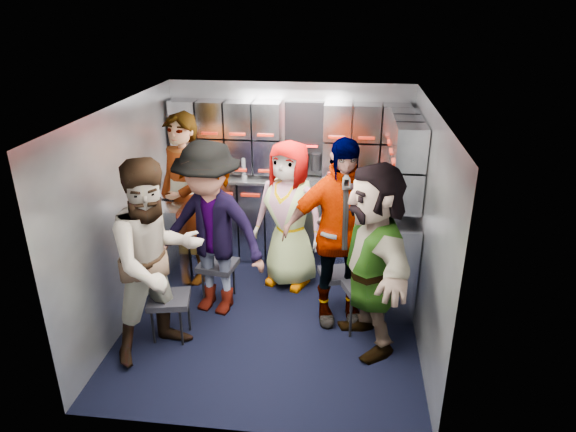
# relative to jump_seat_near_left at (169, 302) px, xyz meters

# --- Properties ---
(floor) EXTENTS (3.00, 3.00, 0.00)m
(floor) POSITION_rel_jump_seat_near_left_xyz_m (0.89, 0.44, -0.39)
(floor) COLOR black
(floor) RESTS_ON ground
(wall_back) EXTENTS (2.80, 0.04, 2.10)m
(wall_back) POSITION_rel_jump_seat_near_left_xyz_m (0.89, 1.94, 0.66)
(wall_back) COLOR #8F959D
(wall_back) RESTS_ON ground
(wall_left) EXTENTS (0.04, 3.00, 2.10)m
(wall_left) POSITION_rel_jump_seat_near_left_xyz_m (-0.51, 0.44, 0.66)
(wall_left) COLOR #8F959D
(wall_left) RESTS_ON ground
(wall_right) EXTENTS (0.04, 3.00, 2.10)m
(wall_right) POSITION_rel_jump_seat_near_left_xyz_m (2.29, 0.44, 0.66)
(wall_right) COLOR #8F959D
(wall_right) RESTS_ON ground
(ceiling) EXTENTS (2.80, 3.00, 0.02)m
(ceiling) POSITION_rel_jump_seat_near_left_xyz_m (0.89, 0.44, 1.71)
(ceiling) COLOR silver
(ceiling) RESTS_ON wall_back
(cart_bank_back) EXTENTS (2.68, 0.38, 0.99)m
(cart_bank_back) POSITION_rel_jump_seat_near_left_xyz_m (0.89, 1.73, 0.11)
(cart_bank_back) COLOR #9FA3AE
(cart_bank_back) RESTS_ON ground
(cart_bank_left) EXTENTS (0.38, 0.76, 0.99)m
(cart_bank_left) POSITION_rel_jump_seat_near_left_xyz_m (-0.30, 1.00, 0.11)
(cart_bank_left) COLOR #9FA3AE
(cart_bank_left) RESTS_ON ground
(counter) EXTENTS (2.68, 0.42, 0.03)m
(counter) POSITION_rel_jump_seat_near_left_xyz_m (0.89, 1.73, 0.63)
(counter) COLOR silver
(counter) RESTS_ON cart_bank_back
(locker_bank_back) EXTENTS (2.68, 0.28, 0.82)m
(locker_bank_back) POSITION_rel_jump_seat_near_left_xyz_m (0.89, 1.79, 1.10)
(locker_bank_back) COLOR #9FA3AE
(locker_bank_back) RESTS_ON wall_back
(locker_bank_right) EXTENTS (0.28, 1.00, 0.82)m
(locker_bank_right) POSITION_rel_jump_seat_near_left_xyz_m (2.14, 1.14, 1.10)
(locker_bank_right) COLOR #9FA3AE
(locker_bank_right) RESTS_ON wall_right
(right_cabinet) EXTENTS (0.28, 1.20, 1.00)m
(right_cabinet) POSITION_rel_jump_seat_near_left_xyz_m (2.14, 1.04, 0.11)
(right_cabinet) COLOR #9FA3AE
(right_cabinet) RESTS_ON ground
(coffee_niche) EXTENTS (0.46, 0.16, 0.84)m
(coffee_niche) POSITION_rel_jump_seat_near_left_xyz_m (1.07, 1.85, 1.08)
(coffee_niche) COLOR black
(coffee_niche) RESTS_ON wall_back
(red_latch_strip) EXTENTS (2.60, 0.02, 0.03)m
(red_latch_strip) POSITION_rel_jump_seat_near_left_xyz_m (0.89, 1.53, 0.49)
(red_latch_strip) COLOR #A11A0B
(red_latch_strip) RESTS_ON cart_bank_back
(jump_seat_near_left) EXTENTS (0.43, 0.42, 0.44)m
(jump_seat_near_left) POSITION_rel_jump_seat_near_left_xyz_m (0.00, 0.00, 0.00)
(jump_seat_near_left) COLOR black
(jump_seat_near_left) RESTS_ON ground
(jump_seat_mid_left) EXTENTS (0.41, 0.40, 0.44)m
(jump_seat_mid_left) POSITION_rel_jump_seat_near_left_xyz_m (0.28, 0.70, -0.00)
(jump_seat_mid_left) COLOR black
(jump_seat_mid_left) RESTS_ON ground
(jump_seat_center) EXTENTS (0.37, 0.35, 0.43)m
(jump_seat_center) POSITION_rel_jump_seat_near_left_xyz_m (0.98, 1.33, -0.01)
(jump_seat_center) COLOR black
(jump_seat_center) RESTS_ON ground
(jump_seat_mid_right) EXTENTS (0.43, 0.41, 0.41)m
(jump_seat_mid_right) POSITION_rel_jump_seat_near_left_xyz_m (1.53, 0.69, -0.02)
(jump_seat_mid_right) COLOR black
(jump_seat_mid_right) RESTS_ON ground
(jump_seat_near_right) EXTENTS (0.51, 0.50, 0.48)m
(jump_seat_near_right) POSITION_rel_jump_seat_near_left_xyz_m (1.82, 0.32, 0.04)
(jump_seat_near_right) COLOR black
(jump_seat_near_right) RESTS_ON ground
(attendant_standing) EXTENTS (0.83, 0.74, 1.90)m
(attendant_standing) POSITION_rel_jump_seat_near_left_xyz_m (-0.16, 1.12, 0.56)
(attendant_standing) COLOR black
(attendant_standing) RESTS_ON ground
(attendant_arc_a) EXTENTS (1.10, 1.11, 1.81)m
(attendant_arc_a) POSITION_rel_jump_seat_near_left_xyz_m (0.00, -0.18, 0.52)
(attendant_arc_a) COLOR black
(attendant_arc_a) RESTS_ON ground
(attendant_arc_b) EXTENTS (1.28, 0.93, 1.78)m
(attendant_arc_b) POSITION_rel_jump_seat_near_left_xyz_m (0.28, 0.52, 0.50)
(attendant_arc_b) COLOR black
(attendant_arc_b) RESTS_ON ground
(attendant_arc_c) EXTENTS (0.93, 0.75, 1.63)m
(attendant_arc_c) POSITION_rel_jump_seat_near_left_xyz_m (0.98, 1.15, 0.43)
(attendant_arc_c) COLOR black
(attendant_arc_c) RESTS_ON ground
(attendant_arc_d) EXTENTS (1.16, 0.68, 1.85)m
(attendant_arc_d) POSITION_rel_jump_seat_near_left_xyz_m (1.53, 0.51, 0.54)
(attendant_arc_d) COLOR black
(attendant_arc_d) RESTS_ON ground
(attendant_arc_e) EXTENTS (1.10, 1.70, 1.75)m
(attendant_arc_e) POSITION_rel_jump_seat_near_left_xyz_m (1.82, 0.14, 0.49)
(attendant_arc_e) COLOR black
(attendant_arc_e) RESTS_ON ground
(bottle_left) EXTENTS (0.07, 0.07, 0.25)m
(bottle_left) POSITION_rel_jump_seat_near_left_xyz_m (0.39, 1.68, 0.77)
(bottle_left) COLOR white
(bottle_left) RESTS_ON counter
(bottle_mid) EXTENTS (0.06, 0.06, 0.22)m
(bottle_mid) POSITION_rel_jump_seat_near_left_xyz_m (0.87, 1.68, 0.75)
(bottle_mid) COLOR white
(bottle_mid) RESTS_ON counter
(bottle_right) EXTENTS (0.07, 0.07, 0.23)m
(bottle_right) POSITION_rel_jump_seat_near_left_xyz_m (1.46, 1.68, 0.76)
(bottle_right) COLOR white
(bottle_right) RESTS_ON counter
(cup_left) EXTENTS (0.07, 0.07, 0.11)m
(cup_left) POSITION_rel_jump_seat_near_left_xyz_m (-0.14, 1.67, 0.70)
(cup_left) COLOR tan
(cup_left) RESTS_ON counter
(cup_right) EXTENTS (0.08, 0.08, 0.10)m
(cup_right) POSITION_rel_jump_seat_near_left_xyz_m (1.57, 1.67, 0.69)
(cup_right) COLOR tan
(cup_right) RESTS_ON counter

